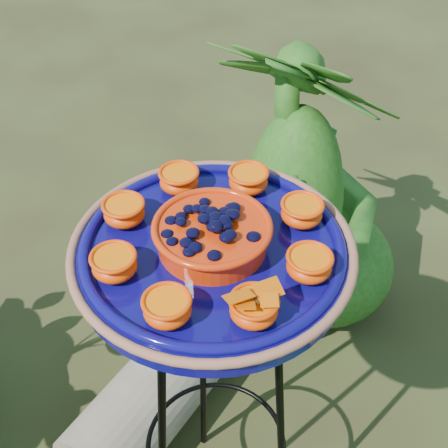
# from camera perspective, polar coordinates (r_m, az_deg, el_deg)

# --- Properties ---
(tripod_stand) EXTENTS (0.33, 0.34, 0.83)m
(tripod_stand) POSITION_cam_1_polar(r_m,az_deg,el_deg) (1.23, -0.84, -14.49)
(tripod_stand) COLOR black
(tripod_stand) RESTS_ON ground
(feeder_dish) EXTENTS (0.45, 0.45, 0.10)m
(feeder_dish) POSITION_cam_1_polar(r_m,az_deg,el_deg) (0.95, -1.06, -2.18)
(feeder_dish) COLOR #0B0759
(feeder_dish) RESTS_ON tripod_stand
(driftwood_log) EXTENTS (0.64, 0.59, 0.22)m
(driftwood_log) POSITION_cam_1_polar(r_m,az_deg,el_deg) (1.73, -4.96, -13.69)
(driftwood_log) COLOR gray
(driftwood_log) RESTS_ON ground
(shrub_back_right) EXTENTS (0.71, 0.71, 0.90)m
(shrub_back_right) POSITION_cam_1_polar(r_m,az_deg,el_deg) (1.77, 6.53, 3.99)
(shrub_back_right) COLOR #214512
(shrub_back_right) RESTS_ON ground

